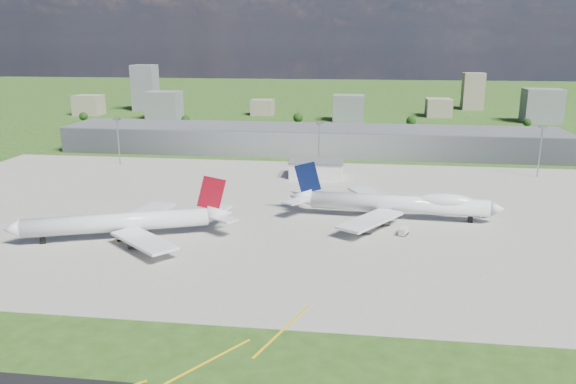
# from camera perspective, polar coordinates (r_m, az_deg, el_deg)

# --- Properties ---
(ground) EXTENTS (1400.00, 1400.00, 0.00)m
(ground) POSITION_cam_1_polar(r_m,az_deg,el_deg) (331.49, 1.89, 3.58)
(ground) COLOR #2A4916
(ground) RESTS_ON ground
(apron) EXTENTS (360.00, 190.00, 0.08)m
(apron) POSITION_cam_1_polar(r_m,az_deg,el_deg) (224.32, 1.63, -2.04)
(apron) COLOR gray
(apron) RESTS_ON ground
(terminal) EXTENTS (300.00, 42.00, 15.00)m
(terminal) POSITION_cam_1_polar(r_m,az_deg,el_deg) (344.78, 2.15, 5.29)
(terminal) COLOR gray
(terminal) RESTS_ON ground
(ops_building) EXTENTS (26.00, 16.00, 8.00)m
(ops_building) POSITION_cam_1_polar(r_m,az_deg,el_deg) (281.08, 2.91, 2.31)
(ops_building) COLOR silver
(ops_building) RESTS_ON ground
(mast_west) EXTENTS (3.50, 2.00, 25.90)m
(mast_west) POSITION_cam_1_polar(r_m,az_deg,el_deg) (320.66, -16.91, 5.76)
(mast_west) COLOR gray
(mast_west) RESTS_ON ground
(mast_center) EXTENTS (3.50, 2.00, 25.90)m
(mast_center) POSITION_cam_1_polar(r_m,az_deg,el_deg) (293.12, 3.19, 5.56)
(mast_center) COLOR gray
(mast_center) RESTS_ON ground
(mast_east) EXTENTS (3.50, 2.00, 25.90)m
(mast_east) POSITION_cam_1_polar(r_m,az_deg,el_deg) (305.32, 24.31, 4.63)
(mast_east) COLOR gray
(mast_east) RESTS_ON ground
(airliner_red_twin) EXTENTS (73.08, 55.44, 20.79)m
(airliner_red_twin) POSITION_cam_1_polar(r_m,az_deg,el_deg) (201.34, -16.11, -3.02)
(airliner_red_twin) COLOR white
(airliner_red_twin) RESTS_ON ground
(airliner_blue_quad) EXTENTS (80.99, 63.44, 21.14)m
(airliner_blue_quad) POSITION_cam_1_polar(r_m,az_deg,el_deg) (218.37, 11.11, -1.20)
(airliner_blue_quad) COLOR white
(airliner_blue_quad) RESTS_ON ground
(tug_yellow) EXTENTS (3.56, 3.17, 1.59)m
(tug_yellow) POSITION_cam_1_polar(r_m,az_deg,el_deg) (200.52, -16.63, -4.55)
(tug_yellow) COLOR orange
(tug_yellow) RESTS_ON ground
(van_white_near) EXTENTS (4.09, 5.78, 2.68)m
(van_white_near) POSITION_cam_1_polar(r_m,az_deg,el_deg) (201.77, 11.68, -3.94)
(van_white_near) COLOR silver
(van_white_near) RESTS_ON ground
(van_white_far) EXTENTS (5.45, 4.42, 2.55)m
(van_white_far) POSITION_cam_1_polar(r_m,az_deg,el_deg) (230.36, 19.31, -2.12)
(van_white_far) COLOR white
(van_white_far) RESTS_ON ground
(bldg_far_w) EXTENTS (24.00, 20.00, 18.00)m
(bldg_far_w) POSITION_cam_1_polar(r_m,az_deg,el_deg) (556.78, -19.60, 8.33)
(bldg_far_w) COLOR gray
(bldg_far_w) RESTS_ON ground
(bldg_w) EXTENTS (28.00, 22.00, 24.00)m
(bldg_w) POSITION_cam_1_polar(r_m,az_deg,el_deg) (506.40, -12.47, 8.60)
(bldg_w) COLOR slate
(bldg_w) RESTS_ON ground
(bldg_cw) EXTENTS (20.00, 18.00, 14.00)m
(bldg_cw) POSITION_cam_1_polar(r_m,az_deg,el_deg) (524.77, -2.60, 8.60)
(bldg_cw) COLOR gray
(bldg_cw) RESTS_ON ground
(bldg_c) EXTENTS (26.00, 20.00, 22.00)m
(bldg_c) POSITION_cam_1_polar(r_m,az_deg,el_deg) (486.55, 6.18, 8.49)
(bldg_c) COLOR slate
(bldg_c) RESTS_ON ground
(bldg_ce) EXTENTS (22.00, 24.00, 16.00)m
(bldg_ce) POSITION_cam_1_polar(r_m,az_deg,el_deg) (530.89, 15.04, 8.29)
(bldg_ce) COLOR gray
(bldg_ce) RESTS_ON ground
(bldg_e) EXTENTS (30.00, 22.00, 28.00)m
(bldg_e) POSITION_cam_1_polar(r_m,az_deg,el_deg) (517.68, 24.39, 7.98)
(bldg_e) COLOR slate
(bldg_e) RESTS_ON ground
(bldg_tall_w) EXTENTS (22.00, 20.00, 44.00)m
(bldg_tall_w) POSITION_cam_1_polar(r_m,az_deg,el_deg) (575.50, -14.30, 10.23)
(bldg_tall_w) COLOR slate
(bldg_tall_w) RESTS_ON ground
(bldg_tall_e) EXTENTS (20.00, 18.00, 36.00)m
(bldg_tall_e) POSITION_cam_1_polar(r_m,az_deg,el_deg) (595.18, 18.27, 9.70)
(bldg_tall_e) COLOR gray
(bldg_tall_e) RESTS_ON ground
(tree_far_w) EXTENTS (7.20, 7.20, 8.80)m
(tree_far_w) POSITION_cam_1_polar(r_m,az_deg,el_deg) (503.93, -20.07, 7.23)
(tree_far_w) COLOR #382314
(tree_far_w) RESTS_ON ground
(tree_w) EXTENTS (6.75, 6.75, 8.25)m
(tree_w) POSITION_cam_1_polar(r_m,az_deg,el_deg) (464.70, -10.37, 7.27)
(tree_w) COLOR #382314
(tree_w) RESTS_ON ground
(tree_c) EXTENTS (8.10, 8.10, 9.90)m
(tree_c) POSITION_cam_1_polar(r_m,az_deg,el_deg) (460.19, 1.03, 7.55)
(tree_c) COLOR #382314
(tree_c) RESTS_ON ground
(tree_e) EXTENTS (7.65, 7.65, 9.35)m
(tree_e) POSITION_cam_1_polar(r_m,az_deg,el_deg) (453.96, 12.40, 7.06)
(tree_e) COLOR #382314
(tree_e) RESTS_ON ground
(tree_far_e) EXTENTS (6.30, 6.30, 7.70)m
(tree_far_e) POSITION_cam_1_polar(r_m,az_deg,el_deg) (479.83, 23.13, 6.51)
(tree_far_e) COLOR #382314
(tree_far_e) RESTS_ON ground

